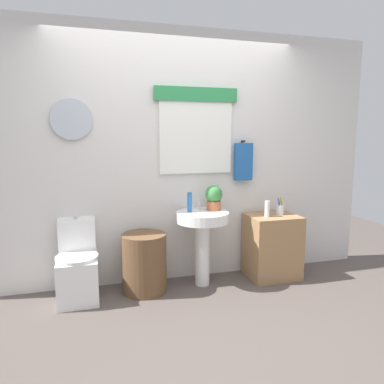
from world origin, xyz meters
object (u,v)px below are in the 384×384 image
at_px(pedestal_sink, 202,229).
at_px(potted_plant, 214,197).
at_px(toilet, 78,268).
at_px(soap_bottle, 190,202).
at_px(wooden_cabinet, 272,246).
at_px(laundry_hamper, 144,263).
at_px(toothbrush_cup, 280,210).
at_px(lotion_bottle, 267,209).

bearing_deg(pedestal_sink, potted_plant, 23.20).
height_order(toilet, soap_bottle, soap_bottle).
bearing_deg(toilet, soap_bottle, 0.92).
relative_size(toilet, pedestal_sink, 0.99).
xyz_separation_m(wooden_cabinet, soap_bottle, (-0.91, 0.05, 0.52)).
bearing_deg(potted_plant, laundry_hamper, -175.33).
height_order(pedestal_sink, soap_bottle, soap_bottle).
xyz_separation_m(laundry_hamper, pedestal_sink, (0.59, 0.00, 0.29)).
bearing_deg(toilet, potted_plant, 1.17).
relative_size(pedestal_sink, wooden_cabinet, 1.12).
bearing_deg(laundry_hamper, toothbrush_cup, 0.77).
relative_size(pedestal_sink, potted_plant, 2.98).
relative_size(wooden_cabinet, soap_bottle, 3.43).
bearing_deg(potted_plant, pedestal_sink, -156.80).
xyz_separation_m(pedestal_sink, wooden_cabinet, (0.79, 0.00, -0.24)).
bearing_deg(potted_plant, toilet, -178.83).
height_order(pedestal_sink, lotion_bottle, lotion_bottle).
height_order(wooden_cabinet, soap_bottle, soap_bottle).
relative_size(toilet, potted_plant, 2.95).
height_order(soap_bottle, toothbrush_cup, soap_bottle).
relative_size(laundry_hamper, potted_plant, 2.26).
height_order(toilet, potted_plant, potted_plant).
relative_size(soap_bottle, toothbrush_cup, 1.07).
distance_m(laundry_hamper, toothbrush_cup, 1.55).
distance_m(wooden_cabinet, potted_plant, 0.86).
xyz_separation_m(laundry_hamper, lotion_bottle, (1.29, -0.04, 0.48)).
height_order(toilet, pedestal_sink, pedestal_sink).
bearing_deg(soap_bottle, wooden_cabinet, -3.14).
height_order(toilet, toothbrush_cup, toothbrush_cup).
relative_size(toilet, wooden_cabinet, 1.11).
bearing_deg(potted_plant, toothbrush_cup, -3.09).
xyz_separation_m(laundry_hamper, potted_plant, (0.73, 0.06, 0.61)).
bearing_deg(lotion_bottle, toothbrush_cup, 17.85).
relative_size(laundry_hamper, soap_bottle, 2.92).
height_order(laundry_hamper, soap_bottle, soap_bottle).
bearing_deg(toothbrush_cup, laundry_hamper, -179.23).
relative_size(wooden_cabinet, potted_plant, 2.66).
height_order(wooden_cabinet, lotion_bottle, lotion_bottle).
bearing_deg(toilet, laundry_hamper, -2.97).
bearing_deg(laundry_hamper, lotion_bottle, -1.77).
relative_size(laundry_hamper, toothbrush_cup, 3.14).
distance_m(toilet, laundry_hamper, 0.62).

